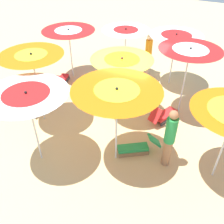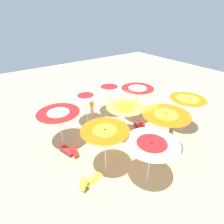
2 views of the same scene
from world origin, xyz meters
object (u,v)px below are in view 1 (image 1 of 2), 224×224
at_px(beach_umbrella_0, 27,100).
at_px(lounger_2, 23,110).
at_px(beach_umbrella_3, 32,60).
at_px(beach_umbrella_6, 69,35).
at_px(beach_umbrella_1, 117,95).
at_px(lounger_1, 164,115).
at_px(beach_umbrella_5, 189,54).
at_px(lounger_0, 136,147).
at_px(beachgoer_0, 148,54).
at_px(beachgoer_1, 170,138).
at_px(beach_umbrella_8, 176,39).
at_px(lounger_3, 61,80).
at_px(beach_umbrella_4, 122,65).
at_px(beach_ball, 147,95).
at_px(beach_umbrella_7, 126,33).

relative_size(beach_umbrella_0, lounger_2, 1.99).
xyz_separation_m(beach_umbrella_3, lounger_2, (0.13, -0.80, -2.07)).
bearing_deg(beach_umbrella_6, beach_umbrella_1, 47.11).
relative_size(beach_umbrella_6, lounger_1, 1.71).
bearing_deg(beach_umbrella_5, beach_umbrella_1, -19.18).
xyz_separation_m(beach_umbrella_1, lounger_0, (-0.48, 0.46, -2.01)).
height_order(lounger_0, lounger_1, lounger_1).
xyz_separation_m(beach_umbrella_5, beach_umbrella_6, (-0.48, -4.94, -0.31)).
distance_m(beachgoer_0, beachgoer_1, 5.43).
bearing_deg(beach_umbrella_8, beach_umbrella_3, -36.78).
distance_m(beach_umbrella_1, lounger_3, 5.20).
bearing_deg(beach_umbrella_5, beachgoer_0, -137.41).
bearing_deg(lounger_3, beachgoer_1, -130.52).
bearing_deg(beach_umbrella_4, lounger_2, -62.26).
height_order(beach_umbrella_4, beachgoer_0, beach_umbrella_4).
bearing_deg(beachgoer_1, lounger_3, 143.07).
relative_size(beach_umbrella_1, lounger_3, 1.98).
distance_m(beachgoer_0, beach_ball, 2.27).
relative_size(beach_umbrella_1, beach_umbrella_4, 1.10).
height_order(beach_umbrella_0, beachgoer_0, beach_umbrella_0).
bearing_deg(lounger_3, beach_umbrella_3, -176.24).
distance_m(beach_umbrella_1, lounger_2, 4.38).
relative_size(beach_umbrella_3, beach_umbrella_4, 1.13).
distance_m(beach_umbrella_1, beach_umbrella_5, 3.29).
relative_size(beach_umbrella_0, beach_umbrella_4, 1.05).
height_order(beach_umbrella_5, beach_umbrella_7, beach_umbrella_5).
height_order(lounger_2, beach_ball, lounger_2).
xyz_separation_m(beach_umbrella_0, lounger_2, (-1.38, -1.90, -1.87)).
bearing_deg(beachgoer_1, beach_umbrella_6, 135.91).
distance_m(beach_umbrella_1, beach_umbrella_6, 5.28).
bearing_deg(beachgoer_0, beach_umbrella_8, 20.38).
distance_m(beach_umbrella_7, beach_umbrella_8, 2.00).
distance_m(beach_umbrella_3, lounger_1, 4.69).
distance_m(beach_umbrella_8, beachgoer_0, 1.61).
height_order(beach_umbrella_3, lounger_3, beach_umbrella_3).
bearing_deg(beach_umbrella_5, beach_umbrella_4, -59.90).
bearing_deg(beach_umbrella_5, lounger_2, -61.36).
height_order(beach_umbrella_6, beach_umbrella_7, beach_umbrella_7).
xyz_separation_m(beach_umbrella_4, beach_ball, (-1.32, 0.55, -1.80)).
bearing_deg(beach_umbrella_3, beach_umbrella_8, 143.22).
distance_m(beach_umbrella_6, beach_umbrella_7, 2.32).
height_order(lounger_2, lounger_3, lounger_2).
distance_m(beach_umbrella_1, beachgoer_0, 5.57).
distance_m(beach_umbrella_3, lounger_0, 4.10).
xyz_separation_m(beach_umbrella_1, beach_umbrella_8, (-4.92, 0.21, -0.24)).
height_order(beach_umbrella_1, beachgoer_0, beach_umbrella_1).
relative_size(beach_umbrella_5, lounger_1, 1.95).
height_order(beach_umbrella_6, lounger_2, beach_umbrella_6).
relative_size(beach_umbrella_7, lounger_2, 1.88).
xyz_separation_m(beach_umbrella_5, lounger_0, (2.63, -0.62, -2.04)).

